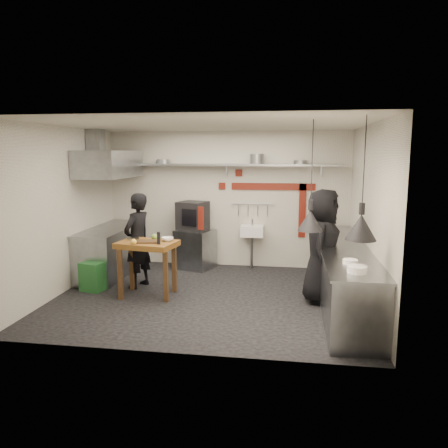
# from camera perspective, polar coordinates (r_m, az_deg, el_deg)

# --- Properties ---
(floor) EXTENTS (5.00, 5.00, 0.00)m
(floor) POSITION_cam_1_polar(r_m,az_deg,el_deg) (7.36, -2.01, -9.45)
(floor) COLOR black
(floor) RESTS_ON ground
(ceiling) EXTENTS (5.00, 5.00, 0.00)m
(ceiling) POSITION_cam_1_polar(r_m,az_deg,el_deg) (6.98, -2.14, 12.88)
(ceiling) COLOR beige
(ceiling) RESTS_ON floor
(wall_back) EXTENTS (5.00, 0.04, 2.80)m
(wall_back) POSITION_cam_1_polar(r_m,az_deg,el_deg) (9.09, 0.39, 3.23)
(wall_back) COLOR beige
(wall_back) RESTS_ON floor
(wall_front) EXTENTS (5.00, 0.04, 2.80)m
(wall_front) POSITION_cam_1_polar(r_m,az_deg,el_deg) (5.01, -6.53, -1.87)
(wall_front) COLOR beige
(wall_front) RESTS_ON floor
(wall_left) EXTENTS (0.04, 4.20, 2.80)m
(wall_left) POSITION_cam_1_polar(r_m,az_deg,el_deg) (7.89, -20.23, 1.71)
(wall_left) COLOR beige
(wall_left) RESTS_ON floor
(wall_right) EXTENTS (0.04, 4.20, 2.80)m
(wall_right) POSITION_cam_1_polar(r_m,az_deg,el_deg) (7.02, 18.43, 0.92)
(wall_right) COLOR beige
(wall_right) RESTS_ON floor
(red_band_horiz) EXTENTS (1.70, 0.02, 0.14)m
(red_band_horiz) POSITION_cam_1_polar(r_m,az_deg,el_deg) (8.96, 6.42, 4.88)
(red_band_horiz) COLOR maroon
(red_band_horiz) RESTS_ON wall_back
(red_band_vert) EXTENTS (0.14, 0.02, 1.10)m
(red_band_vert) POSITION_cam_1_polar(r_m,az_deg,el_deg) (9.00, 10.18, 1.74)
(red_band_vert) COLOR maroon
(red_band_vert) RESTS_ON wall_back
(red_tile_a) EXTENTS (0.14, 0.02, 0.14)m
(red_tile_a) POSITION_cam_1_polar(r_m,az_deg,el_deg) (8.99, 1.96, 6.67)
(red_tile_a) COLOR maroon
(red_tile_a) RESTS_ON wall_back
(red_tile_b) EXTENTS (0.14, 0.02, 0.14)m
(red_tile_b) POSITION_cam_1_polar(r_m,az_deg,el_deg) (9.06, -0.26, 4.98)
(red_tile_b) COLOR maroon
(red_tile_b) RESTS_ON wall_back
(back_shelf) EXTENTS (4.60, 0.34, 0.04)m
(back_shelf) POSITION_cam_1_polar(r_m,az_deg,el_deg) (8.86, 0.22, 7.74)
(back_shelf) COLOR slate
(back_shelf) RESTS_ON wall_back
(shelf_bracket_left) EXTENTS (0.04, 0.06, 0.24)m
(shelf_bracket_left) POSITION_cam_1_polar(r_m,az_deg,el_deg) (9.48, -11.17, 7.06)
(shelf_bracket_left) COLOR slate
(shelf_bracket_left) RESTS_ON wall_back
(shelf_bracket_mid) EXTENTS (0.04, 0.06, 0.24)m
(shelf_bracket_mid) POSITION_cam_1_polar(r_m,az_deg,el_deg) (9.01, 0.36, 7.13)
(shelf_bracket_mid) COLOR slate
(shelf_bracket_mid) RESTS_ON wall_back
(shelf_bracket_right) EXTENTS (0.04, 0.06, 0.24)m
(shelf_bracket_right) POSITION_cam_1_polar(r_m,az_deg,el_deg) (8.94, 12.59, 6.89)
(shelf_bracket_right) COLOR slate
(shelf_bracket_right) RESTS_ON wall_back
(pan_far_left) EXTENTS (0.28, 0.28, 0.09)m
(pan_far_left) POSITION_cam_1_polar(r_m,az_deg,el_deg) (9.14, -7.89, 8.11)
(pan_far_left) COLOR slate
(pan_far_left) RESTS_ON back_shelf
(pan_mid_left) EXTENTS (0.23, 0.23, 0.07)m
(pan_mid_left) POSITION_cam_1_polar(r_m,az_deg,el_deg) (9.15, -8.17, 8.04)
(pan_mid_left) COLOR slate
(pan_mid_left) RESTS_ON back_shelf
(stock_pot) EXTENTS (0.36, 0.36, 0.20)m
(stock_pot) POSITION_cam_1_polar(r_m,az_deg,el_deg) (8.79, 4.32, 8.48)
(stock_pot) COLOR slate
(stock_pot) RESTS_ON back_shelf
(pan_right) EXTENTS (0.30, 0.30, 0.08)m
(pan_right) POSITION_cam_1_polar(r_m,az_deg,el_deg) (8.77, 9.93, 7.97)
(pan_right) COLOR slate
(pan_right) RESTS_ON back_shelf
(oven_stand) EXTENTS (0.85, 0.81, 0.80)m
(oven_stand) POSITION_cam_1_polar(r_m,az_deg,el_deg) (9.04, -3.77, -3.26)
(oven_stand) COLOR slate
(oven_stand) RESTS_ON floor
(combi_oven) EXTENTS (0.67, 0.64, 0.58)m
(combi_oven) POSITION_cam_1_polar(r_m,az_deg,el_deg) (8.93, -4.11, 1.08)
(combi_oven) COLOR black
(combi_oven) RESTS_ON oven_stand
(oven_door) EXTENTS (0.54, 0.21, 0.46)m
(oven_door) POSITION_cam_1_polar(r_m,az_deg,el_deg) (8.68, -4.29, 0.84)
(oven_door) COLOR maroon
(oven_door) RESTS_ON combi_oven
(oven_glass) EXTENTS (0.31, 0.12, 0.34)m
(oven_glass) POSITION_cam_1_polar(r_m,az_deg,el_deg) (8.66, -4.61, 0.82)
(oven_glass) COLOR black
(oven_glass) RESTS_ON oven_door
(hand_sink) EXTENTS (0.46, 0.34, 0.22)m
(hand_sink) POSITION_cam_1_polar(r_m,az_deg,el_deg) (8.94, 3.71, -0.91)
(hand_sink) COLOR white
(hand_sink) RESTS_ON wall_back
(sink_tap) EXTENTS (0.03, 0.03, 0.14)m
(sink_tap) POSITION_cam_1_polar(r_m,az_deg,el_deg) (8.91, 3.72, 0.22)
(sink_tap) COLOR slate
(sink_tap) RESTS_ON hand_sink
(sink_drain) EXTENTS (0.06, 0.06, 0.66)m
(sink_drain) POSITION_cam_1_polar(r_m,az_deg,el_deg) (8.99, 3.66, -3.72)
(sink_drain) COLOR slate
(sink_drain) RESTS_ON floor
(utensil_rail) EXTENTS (0.90, 0.02, 0.02)m
(utensil_rail) POSITION_cam_1_polar(r_m,az_deg,el_deg) (9.00, 3.82, 2.63)
(utensil_rail) COLOR slate
(utensil_rail) RESTS_ON wall_back
(counter_right) EXTENTS (0.70, 3.80, 0.90)m
(counter_right) POSITION_cam_1_polar(r_m,az_deg,el_deg) (7.16, 15.26, -6.55)
(counter_right) COLOR slate
(counter_right) RESTS_ON floor
(counter_right_top) EXTENTS (0.76, 3.90, 0.03)m
(counter_right_top) POSITION_cam_1_polar(r_m,az_deg,el_deg) (7.05, 15.42, -2.91)
(counter_right_top) COLOR slate
(counter_right_top) RESTS_ON counter_right
(plate_stack) EXTENTS (0.29, 0.29, 0.09)m
(plate_stack) POSITION_cam_1_polar(r_m,az_deg,el_deg) (5.53, 16.99, -5.70)
(plate_stack) COLOR white
(plate_stack) RESTS_ON counter_right_top
(small_bowl_right) EXTENTS (0.22, 0.22, 0.05)m
(small_bowl_right) POSITION_cam_1_polar(r_m,az_deg,el_deg) (5.98, 16.15, -4.71)
(small_bowl_right) COLOR white
(small_bowl_right) RESTS_ON counter_right_top
(counter_left) EXTENTS (0.70, 1.90, 0.90)m
(counter_left) POSITION_cam_1_polar(r_m,az_deg,el_deg) (8.83, -14.61, -3.52)
(counter_left) COLOR slate
(counter_left) RESTS_ON floor
(counter_left_top) EXTENTS (0.76, 2.00, 0.03)m
(counter_left_top) POSITION_cam_1_polar(r_m,az_deg,el_deg) (8.74, -14.74, -0.55)
(counter_left_top) COLOR slate
(counter_left_top) RESTS_ON counter_left
(extractor_hood) EXTENTS (0.78, 1.60, 0.50)m
(extractor_hood) POSITION_cam_1_polar(r_m,az_deg,el_deg) (8.60, -14.77, 7.58)
(extractor_hood) COLOR slate
(extractor_hood) RESTS_ON ceiling
(hood_duct) EXTENTS (0.28, 0.28, 0.50)m
(hood_duct) POSITION_cam_1_polar(r_m,az_deg,el_deg) (8.70, -16.42, 10.16)
(hood_duct) COLOR slate
(hood_duct) RESTS_ON ceiling
(green_bin) EXTENTS (0.45, 0.45, 0.50)m
(green_bin) POSITION_cam_1_polar(r_m,az_deg,el_deg) (7.95, -16.59, -6.51)
(green_bin) COLOR #205F28
(green_bin) RESTS_ON floor
(prep_table) EXTENTS (1.02, 0.79, 0.92)m
(prep_table) POSITION_cam_1_polar(r_m,az_deg,el_deg) (7.39, -9.92, -5.78)
(prep_table) COLOR brown
(prep_table) RESTS_ON floor
(cutting_board) EXTENTS (0.40, 0.31, 0.02)m
(cutting_board) POSITION_cam_1_polar(r_m,az_deg,el_deg) (7.23, -10.11, -2.27)
(cutting_board) COLOR #452D18
(cutting_board) RESTS_ON prep_table
(pepper_mill) EXTENTS (0.06, 0.06, 0.20)m
(pepper_mill) POSITION_cam_1_polar(r_m,az_deg,el_deg) (7.02, -8.53, -1.84)
(pepper_mill) COLOR black
(pepper_mill) RESTS_ON prep_table
(lemon_a) EXTENTS (0.09, 0.09, 0.07)m
(lemon_a) POSITION_cam_1_polar(r_m,az_deg,el_deg) (7.16, -11.72, -2.20)
(lemon_a) COLOR yellow
(lemon_a) RESTS_ON prep_table
(lemon_b) EXTENTS (0.10, 0.10, 0.08)m
(lemon_b) POSITION_cam_1_polar(r_m,az_deg,el_deg) (7.11, -11.68, -2.30)
(lemon_b) COLOR yellow
(lemon_b) RESTS_ON prep_table
(veg_ball) EXTENTS (0.12, 0.12, 0.11)m
(veg_ball) POSITION_cam_1_polar(r_m,az_deg,el_deg) (7.40, -9.05, -1.68)
(veg_ball) COLOR olive
(veg_ball) RESTS_ON prep_table
(steel_tray) EXTENTS (0.21, 0.18, 0.03)m
(steel_tray) POSITION_cam_1_polar(r_m,az_deg,el_deg) (7.50, -11.73, -1.89)
(steel_tray) COLOR slate
(steel_tray) RESTS_ON prep_table
(bowl) EXTENTS (0.26, 0.26, 0.06)m
(bowl) POSITION_cam_1_polar(r_m,az_deg,el_deg) (7.28, -7.39, -1.97)
(bowl) COLOR white
(bowl) RESTS_ON prep_table
(heat_lamp_near) EXTENTS (0.45, 0.45, 1.49)m
(heat_lamp_near) POSITION_cam_1_polar(r_m,az_deg,el_deg) (6.00, 11.38, 6.15)
(heat_lamp_near) COLOR black
(heat_lamp_near) RESTS_ON ceiling
(heat_lamp_far) EXTENTS (0.48, 0.48, 1.48)m
(heat_lamp_far) POSITION_cam_1_polar(r_m,az_deg,el_deg) (5.45, 17.76, 5.64)
(heat_lamp_far) COLOR black
(heat_lamp_far) RESTS_ON ceiling
(chef_left) EXTENTS (0.58, 0.71, 1.67)m
(chef_left) POSITION_cam_1_polar(r_m,az_deg,el_deg) (7.82, -11.24, -2.14)
(chef_left) COLOR black
(chef_left) RESTS_ON floor
(chef_right) EXTENTS (0.72, 0.97, 1.81)m
(chef_right) POSITION_cam_1_polar(r_m,az_deg,el_deg) (7.07, 12.68, -2.84)
(chef_right) COLOR black
(chef_right) RESTS_ON floor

